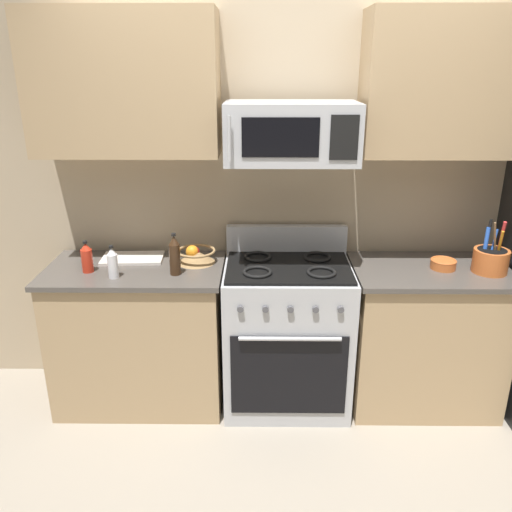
{
  "coord_description": "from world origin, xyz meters",
  "views": [
    {
      "loc": [
        -0.16,
        -2.26,
        2.05
      ],
      "look_at": [
        -0.19,
        0.48,
        1.03
      ],
      "focal_mm": 36.49,
      "sensor_mm": 36.0,
      "label": 1
    }
  ],
  "objects": [
    {
      "name": "ground_plane",
      "position": [
        0.0,
        0.0,
        0.0
      ],
      "size": [
        16.0,
        16.0,
        0.0
      ],
      "primitive_type": "plane",
      "color": "gray"
    },
    {
      "name": "wall_back",
      "position": [
        0.0,
        0.97,
        1.3
      ],
      "size": [
        8.0,
        0.1,
        2.6
      ],
      "primitive_type": "cube",
      "color": "tan",
      "rests_on": "ground"
    },
    {
      "name": "counter_left",
      "position": [
        -0.92,
        0.6,
        0.46
      ],
      "size": [
        1.05,
        0.6,
        0.91
      ],
      "color": "tan",
      "rests_on": "ground"
    },
    {
      "name": "range_oven",
      "position": [
        -0.0,
        0.61,
        0.47
      ],
      "size": [
        0.76,
        0.64,
        1.09
      ],
      "color": "#B2B5BA",
      "rests_on": "ground"
    },
    {
      "name": "counter_right",
      "position": [
        0.85,
        0.6,
        0.46
      ],
      "size": [
        0.93,
        0.6,
        0.91
      ],
      "color": "tan",
      "rests_on": "ground"
    },
    {
      "name": "microwave",
      "position": [
        -0.0,
        0.63,
        1.69
      ],
      "size": [
        0.72,
        0.44,
        0.32
      ],
      "color": "#B2B5BA"
    },
    {
      "name": "upper_cabinets_left",
      "position": [
        -0.92,
        0.75,
        1.94
      ],
      "size": [
        1.04,
        0.34,
        0.78
      ],
      "color": "tan"
    },
    {
      "name": "upper_cabinets_right",
      "position": [
        0.86,
        0.75,
        1.94
      ],
      "size": [
        0.92,
        0.34,
        0.78
      ],
      "color": "tan"
    },
    {
      "name": "utensil_crock",
      "position": [
        1.16,
        0.56,
        0.99
      ],
      "size": [
        0.2,
        0.2,
        0.31
      ],
      "color": "#D1662D",
      "rests_on": "counter_right"
    },
    {
      "name": "fruit_basket",
      "position": [
        -0.56,
        0.69,
        0.96
      ],
      "size": [
        0.24,
        0.24,
        0.11
      ],
      "color": "#9E7A4C",
      "rests_on": "counter_left"
    },
    {
      "name": "cutting_board",
      "position": [
        -0.96,
        0.74,
        0.92
      ],
      "size": [
        0.38,
        0.24,
        0.02
      ],
      "primitive_type": "cube",
      "rotation": [
        0.0,
        0.0,
        0.06
      ],
      "color": "silver",
      "rests_on": "counter_left"
    },
    {
      "name": "bottle_soy",
      "position": [
        -0.65,
        0.5,
        1.02
      ],
      "size": [
        0.06,
        0.06,
        0.25
      ],
      "color": "#382314",
      "rests_on": "counter_left"
    },
    {
      "name": "bottle_hot_sauce",
      "position": [
        -1.17,
        0.54,
        1.0
      ],
      "size": [
        0.07,
        0.07,
        0.19
      ],
      "color": "red",
      "rests_on": "counter_left"
    },
    {
      "name": "bottle_vinegar",
      "position": [
        -1.0,
        0.45,
        1.0
      ],
      "size": [
        0.06,
        0.06,
        0.19
      ],
      "color": "silver",
      "rests_on": "counter_left"
    },
    {
      "name": "prep_bowl",
      "position": [
        0.91,
        0.6,
        0.94
      ],
      "size": [
        0.15,
        0.15,
        0.06
      ],
      "color": "#D1662D",
      "rests_on": "counter_right"
    }
  ]
}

